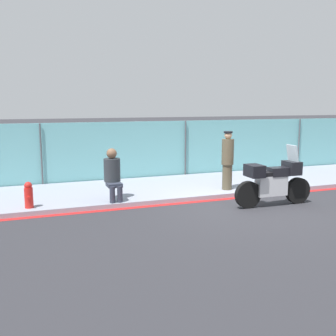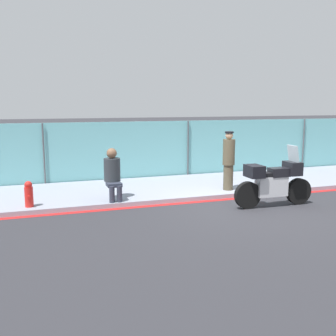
{
  "view_description": "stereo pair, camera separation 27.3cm",
  "coord_description": "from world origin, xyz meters",
  "px_view_note": "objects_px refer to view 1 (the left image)",
  "views": [
    {
      "loc": [
        -5.26,
        -8.36,
        2.61
      ],
      "look_at": [
        -1.73,
        1.22,
        0.91
      ],
      "focal_mm": 42.0,
      "sensor_mm": 36.0,
      "label": 1
    },
    {
      "loc": [
        -5.0,
        -8.45,
        2.61
      ],
      "look_at": [
        -1.73,
        1.22,
        0.91
      ],
      "focal_mm": 42.0,
      "sensor_mm": 36.0,
      "label": 2
    }
  ],
  "objects_px": {
    "person_seated_on_curb": "(113,172)",
    "fire_hydrant": "(29,195)",
    "officer_standing": "(228,160)",
    "motorcycle": "(273,181)"
  },
  "relations": [
    {
      "from": "person_seated_on_curb",
      "to": "fire_hydrant",
      "type": "height_order",
      "value": "person_seated_on_curb"
    },
    {
      "from": "person_seated_on_curb",
      "to": "fire_hydrant",
      "type": "bearing_deg",
      "value": -176.54
    },
    {
      "from": "officer_standing",
      "to": "fire_hydrant",
      "type": "xyz_separation_m",
      "value": [
        -5.43,
        -0.16,
        -0.55
      ]
    },
    {
      "from": "officer_standing",
      "to": "motorcycle",
      "type": "bearing_deg",
      "value": -75.28
    },
    {
      "from": "officer_standing",
      "to": "fire_hydrant",
      "type": "bearing_deg",
      "value": -178.27
    },
    {
      "from": "motorcycle",
      "to": "fire_hydrant",
      "type": "relative_size",
      "value": 3.41
    },
    {
      "from": "person_seated_on_curb",
      "to": "fire_hydrant",
      "type": "relative_size",
      "value": 2.1
    },
    {
      "from": "motorcycle",
      "to": "person_seated_on_curb",
      "type": "distance_m",
      "value": 4.11
    },
    {
      "from": "motorcycle",
      "to": "officer_standing",
      "type": "relative_size",
      "value": 1.28
    },
    {
      "from": "officer_standing",
      "to": "person_seated_on_curb",
      "type": "distance_m",
      "value": 3.37
    }
  ]
}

